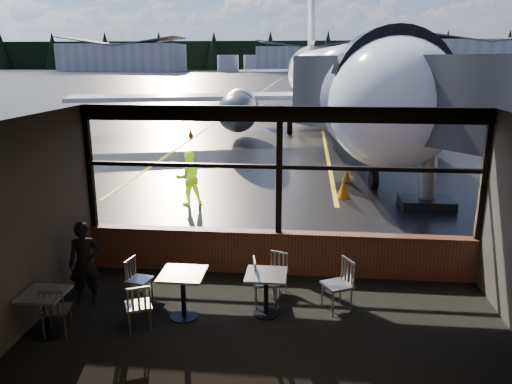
% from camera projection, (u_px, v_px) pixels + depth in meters
% --- Properties ---
extents(ground_plane, '(520.00, 520.00, 0.00)m').
position_uv_depth(ground_plane, '(307.00, 77.00, 125.87)').
color(ground_plane, black).
rests_on(ground_plane, ground).
extents(carpet_floor, '(8.00, 6.00, 0.01)m').
position_uv_depth(carpet_floor, '(266.00, 353.00, 7.65)').
color(carpet_floor, black).
rests_on(carpet_floor, ground).
extents(ceiling, '(8.00, 6.00, 0.04)m').
position_uv_depth(ceiling, '(267.00, 126.00, 6.76)').
color(ceiling, '#38332D').
rests_on(ceiling, ground).
extents(wall_left, '(0.04, 6.00, 3.50)m').
position_uv_depth(wall_left, '(6.00, 237.00, 7.61)').
color(wall_left, '#48423A').
rests_on(wall_left, ground).
extents(wall_back, '(8.00, 0.04, 3.50)m').
position_uv_depth(wall_back, '(238.00, 372.00, 4.32)').
color(wall_back, '#48423A').
rests_on(wall_back, ground).
extents(window_sill, '(8.00, 0.28, 0.90)m').
position_uv_depth(window_sill, '(278.00, 253.00, 10.42)').
color(window_sill, '#5B2E1B').
rests_on(window_sill, ground).
extents(window_header, '(8.00, 0.18, 0.30)m').
position_uv_depth(window_header, '(280.00, 114.00, 9.68)').
color(window_header, black).
rests_on(window_header, ground).
extents(mullion_left, '(0.12, 0.12, 2.60)m').
position_uv_depth(mullion_left, '(90.00, 168.00, 10.37)').
color(mullion_left, black).
rests_on(mullion_left, ground).
extents(mullion_centre, '(0.12, 0.12, 2.60)m').
position_uv_depth(mullion_centre, '(279.00, 172.00, 9.97)').
color(mullion_centre, black).
rests_on(mullion_centre, ground).
extents(mullion_right, '(0.12, 0.12, 2.60)m').
position_uv_depth(mullion_right, '(484.00, 176.00, 9.58)').
color(mullion_right, black).
rests_on(mullion_right, ground).
extents(window_transom, '(8.00, 0.10, 0.08)m').
position_uv_depth(window_transom, '(279.00, 167.00, 9.95)').
color(window_transom, black).
rests_on(window_transom, ground).
extents(airliner, '(33.90, 39.58, 11.36)m').
position_uv_depth(airliner, '(334.00, 35.00, 28.07)').
color(airliner, white).
rests_on(airliner, ground_plane).
extents(jet_bridge, '(9.41, 11.50, 5.02)m').
position_uv_depth(jet_bridge, '(411.00, 124.00, 14.82)').
color(jet_bridge, '#2A2A2C').
rests_on(jet_bridge, ground_plane).
extents(cafe_table_near, '(0.71, 0.71, 0.78)m').
position_uv_depth(cafe_table_near, '(266.00, 294.00, 8.75)').
color(cafe_table_near, gray).
rests_on(cafe_table_near, carpet_floor).
extents(cafe_table_mid, '(0.76, 0.76, 0.84)m').
position_uv_depth(cafe_table_mid, '(183.00, 295.00, 8.65)').
color(cafe_table_mid, '#9B958E').
rests_on(cafe_table_mid, carpet_floor).
extents(cafe_table_left, '(0.69, 0.69, 0.76)m').
position_uv_depth(cafe_table_left, '(46.00, 314.00, 8.08)').
color(cafe_table_left, '#AAA39D').
rests_on(cafe_table_left, carpet_floor).
extents(chair_near_e, '(0.71, 0.71, 0.97)m').
position_uv_depth(chair_near_e, '(337.00, 285.00, 8.87)').
color(chair_near_e, '#BAB4A8').
rests_on(chair_near_e, carpet_floor).
extents(chair_near_w, '(0.58, 0.58, 0.92)m').
position_uv_depth(chair_near_w, '(265.00, 282.00, 9.05)').
color(chair_near_w, '#B8B3A6').
rests_on(chair_near_w, carpet_floor).
extents(chair_near_n, '(0.57, 0.57, 0.81)m').
position_uv_depth(chair_near_n, '(275.00, 274.00, 9.53)').
color(chair_near_n, '#B1ACA0').
rests_on(chair_near_n, carpet_floor).
extents(chair_mid_s, '(0.62, 0.62, 0.86)m').
position_uv_depth(chair_mid_s, '(139.00, 306.00, 8.25)').
color(chair_mid_s, beige).
rests_on(chair_mid_s, carpet_floor).
extents(chair_mid_w, '(0.54, 0.54, 0.83)m').
position_uv_depth(chair_mid_w, '(140.00, 280.00, 9.25)').
color(chair_mid_w, beige).
rests_on(chair_mid_w, carpet_floor).
extents(chair_left_s, '(0.55, 0.55, 0.87)m').
position_uv_depth(chair_left_s, '(56.00, 310.00, 8.10)').
color(chair_left_s, '#B0AB9F').
rests_on(chair_left_s, carpet_floor).
extents(passenger, '(0.65, 0.52, 1.56)m').
position_uv_depth(passenger, '(85.00, 264.00, 9.07)').
color(passenger, black).
rests_on(passenger, carpet_floor).
extents(ground_crew, '(1.01, 0.94, 1.66)m').
position_uv_depth(ground_crew, '(189.00, 178.00, 15.39)').
color(ground_crew, '#BFF219').
rests_on(ground_crew, ground_plane).
extents(cone_nose, '(0.41, 0.41, 0.57)m').
position_uv_depth(cone_nose, '(343.00, 189.00, 16.26)').
color(cone_nose, '#E34607').
rests_on(cone_nose, ground_plane).
extents(cone_wing, '(0.32, 0.32, 0.44)m').
position_uv_depth(cone_wing, '(190.00, 133.00, 29.24)').
color(cone_wing, orange).
rests_on(cone_wing, ground_plane).
extents(hangar_left, '(45.00, 18.00, 11.00)m').
position_uv_depth(hangar_left, '(123.00, 56.00, 189.11)').
color(hangar_left, silver).
rests_on(hangar_left, ground_plane).
extents(hangar_mid, '(38.00, 15.00, 10.00)m').
position_uv_depth(hangar_mid, '(308.00, 58.00, 187.06)').
color(hangar_mid, silver).
rests_on(hangar_mid, ground_plane).
extents(hangar_right, '(50.00, 20.00, 12.00)m').
position_uv_depth(hangar_right, '(481.00, 55.00, 174.09)').
color(hangar_right, silver).
rests_on(hangar_right, ground_plane).
extents(fuel_tank_a, '(8.00, 8.00, 6.00)m').
position_uv_depth(fuel_tank_a, '(228.00, 63.00, 187.68)').
color(fuel_tank_a, silver).
rests_on(fuel_tank_a, ground_plane).
extents(fuel_tank_b, '(8.00, 8.00, 6.00)m').
position_uv_depth(fuel_tank_b, '(254.00, 63.00, 186.69)').
color(fuel_tank_b, silver).
rests_on(fuel_tank_b, ground_plane).
extents(fuel_tank_c, '(8.00, 8.00, 6.00)m').
position_uv_depth(fuel_tank_c, '(281.00, 63.00, 185.69)').
color(fuel_tank_c, silver).
rests_on(fuel_tank_c, ground_plane).
extents(treeline, '(360.00, 3.00, 12.00)m').
position_uv_depth(treeline, '(308.00, 55.00, 210.83)').
color(treeline, black).
rests_on(treeline, ground_plane).
extents(cone_extra, '(0.33, 0.33, 0.46)m').
position_uv_depth(cone_extra, '(347.00, 175.00, 18.39)').
color(cone_extra, orange).
rests_on(cone_extra, ground_plane).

